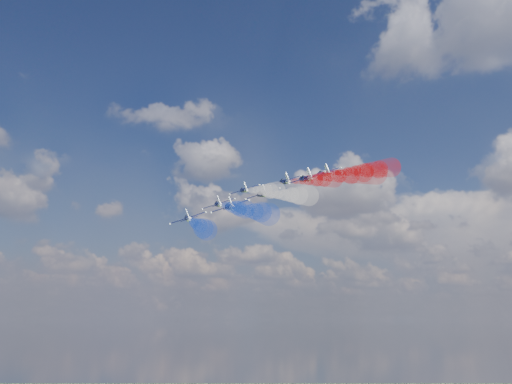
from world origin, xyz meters
The scene contains 16 objects.
jet_lead centered at (-20.55, 30.18, 146.86)m, with size 9.94×12.43×3.31m, color black, non-canonical shape.
trail_lead centered at (-2.08, 15.02, 141.58)m, with size 4.14×37.97×4.14m, color white, non-canonical shape.
jet_inner_left centered at (-18.78, 16.89, 140.18)m, with size 9.94×12.43×3.31m, color black, non-canonical shape.
trail_inner_left centered at (-0.30, 1.74, 134.90)m, with size 4.14×37.97×4.14m, color blue, non-canonical shape.
jet_inner_right centered at (-5.32, 30.20, 147.19)m, with size 9.94×12.43×3.31m, color black, non-canonical shape.
trail_inner_right centered at (13.15, 15.04, 141.91)m, with size 4.14×37.97×4.14m, color red, non-canonical shape.
jet_outer_left centered at (-15.84, 2.49, 133.86)m, with size 9.94×12.43×3.31m, color black, non-canonical shape.
trail_outer_left centered at (2.63, -12.66, 128.57)m, with size 4.14×37.97×4.14m, color blue, non-canonical shape.
jet_center_third centered at (-3.11, 16.99, 140.90)m, with size 9.94×12.43×3.31m, color black, non-canonical shape.
trail_center_third centered at (15.37, 1.84, 135.62)m, with size 4.14×37.97×4.14m, color white, non-canonical shape.
jet_outer_right centered at (8.05, 29.76, 147.26)m, with size 9.94×12.43×3.31m, color black, non-canonical shape.
trail_outer_right centered at (26.52, 14.61, 141.98)m, with size 4.14×37.97×4.14m, color red, non-canonical shape.
jet_rear_left centered at (-1.26, 2.12, 135.01)m, with size 9.94×12.43×3.31m, color black, non-canonical shape.
trail_rear_left centered at (17.21, -13.03, 129.73)m, with size 4.14×37.97×4.14m, color blue, non-canonical shape.
jet_rear_right centered at (12.07, 15.25, 142.48)m, with size 9.94×12.43×3.31m, color black, non-canonical shape.
trail_rear_right centered at (30.54, 0.09, 137.19)m, with size 4.14×37.97×4.14m, color red, non-canonical shape.
Camera 1 is at (88.75, -98.49, 108.53)m, focal length 40.17 mm.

